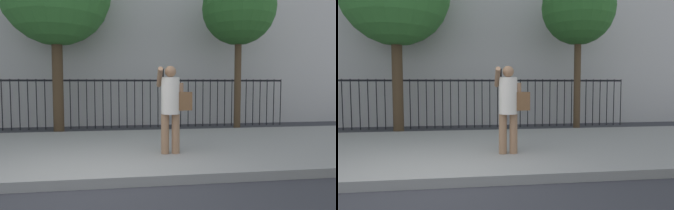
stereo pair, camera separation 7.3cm
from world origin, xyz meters
TOP-DOWN VIEW (x-y plane):
  - ground_plane at (0.00, 0.00)m, footprint 60.00×60.00m
  - sidewalk at (0.00, 2.20)m, footprint 28.00×4.40m
  - iron_fence at (0.00, 5.90)m, footprint 12.03×0.04m
  - pedestrian_on_phone at (1.40, 1.38)m, footprint 0.66×0.48m
  - street_tree_near at (4.04, 4.95)m, footprint 2.24×2.24m

SIDE VIEW (x-z plane):
  - ground_plane at x=0.00m, z-range 0.00..0.00m
  - sidewalk at x=0.00m, z-range 0.00..0.15m
  - iron_fence at x=0.00m, z-range 0.22..1.82m
  - pedestrian_on_phone at x=1.40m, z-range 0.28..1.92m
  - street_tree_near at x=4.04m, z-range 1.30..6.18m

